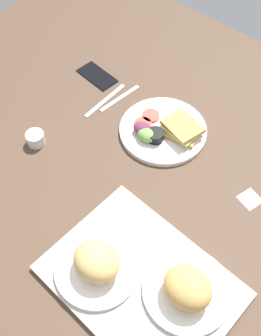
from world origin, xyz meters
TOP-DOWN VIEW (x-y plane):
  - ground_plane at (0.00, 0.00)cm, footprint 190.00×150.00cm
  - serving_tray at (-20.84, 25.14)cm, footprint 46.13×34.55cm
  - bread_plate_near at (-31.03, 20.71)cm, footprint 21.32×21.32cm
  - bread_plate_far at (-11.03, 30.17)cm, footprint 21.13×21.13cm
  - plate_with_salad at (4.70, -15.83)cm, footprint 27.24×27.24cm
  - espresso_cup at (31.97, 12.73)cm, footprint 5.60×5.60cm
  - fork at (25.37, -18.25)cm, footprint 3.11×17.05cm
  - knife at (28.37, -14.25)cm, footprint 1.91×19.03cm
  - cell_phone at (38.59, -21.03)cm, footprint 14.95×8.38cm
  - sticky_note at (-28.36, -13.15)cm, footprint 6.85×6.85cm

SIDE VIEW (x-z plane):
  - ground_plane at x=0.00cm, z-range -3.00..0.00cm
  - sticky_note at x=-28.36cm, z-range 0.00..0.12cm
  - fork at x=25.37cm, z-range 0.00..0.50cm
  - knife at x=28.37cm, z-range 0.00..0.50cm
  - cell_phone at x=38.59cm, z-range 0.00..0.80cm
  - serving_tray at x=-20.84cm, z-range 0.00..1.60cm
  - plate_with_salad at x=4.70cm, z-range -0.94..4.46cm
  - espresso_cup at x=31.97cm, z-range 0.00..4.00cm
  - bread_plate_near at x=-31.03cm, z-range 0.42..9.83cm
  - bread_plate_far at x=-11.03cm, z-range 0.45..9.89cm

